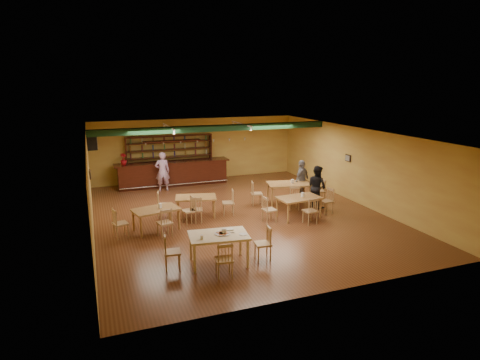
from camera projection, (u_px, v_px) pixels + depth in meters
name	position (u px, v px, depth m)	size (l,w,h in m)	color
floor	(238.00, 215.00, 14.94)	(12.00, 12.00, 0.00)	#562F18
ceiling_beam	(215.00, 128.00, 16.80)	(10.00, 0.30, 0.25)	black
track_rail_left	(169.00, 127.00, 16.73)	(0.05, 2.50, 0.05)	silver
track_rail_right	(242.00, 124.00, 17.81)	(0.05, 2.50, 0.05)	silver
ac_unit	(92.00, 142.00, 16.58)	(0.34, 0.70, 0.48)	silver
picture_left	(90.00, 174.00, 13.77)	(0.04, 0.34, 0.28)	black
picture_right	(348.00, 158.00, 16.66)	(0.04, 0.34, 0.28)	black
bar_counter	(173.00, 173.00, 19.04)	(5.28, 0.85, 1.13)	#34130A
back_bar_hutch	(170.00, 159.00, 19.47)	(4.09, 0.40, 2.28)	#34130A
poinsettia	(123.00, 159.00, 18.10)	(0.28, 0.28, 0.51)	#AB0F19
dining_table_a	(196.00, 206.00, 14.75)	(1.44, 0.86, 0.72)	olive
dining_table_b	(288.00, 193.00, 16.23)	(1.66, 1.00, 0.83)	olive
dining_table_c	(156.00, 219.00, 13.34)	(1.46, 0.87, 0.73)	olive
dining_table_d	(299.00, 207.00, 14.57)	(1.51, 0.91, 0.76)	olive
near_table	(219.00, 249.00, 10.86)	(1.55, 1.00, 0.83)	beige
pizza_tray	(222.00, 234.00, 10.80)	(0.40, 0.40, 0.01)	silver
parmesan_shaker	(202.00, 237.00, 10.43)	(0.07, 0.07, 0.11)	#EAE5C6
napkin_stack	(230.00, 229.00, 11.09)	(0.20, 0.15, 0.03)	white
pizza_server	(228.00, 232.00, 10.91)	(0.32, 0.09, 0.00)	silver
side_plate	(243.00, 234.00, 10.77)	(0.22, 0.22, 0.01)	white
patron_bar	(162.00, 171.00, 18.00)	(0.64, 0.42, 1.76)	#9950AE
patron_right_a	(317.00, 187.00, 15.68)	(0.80, 0.62, 1.64)	black
patron_right_b	(302.00, 180.00, 16.69)	(0.97, 0.40, 1.65)	gray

